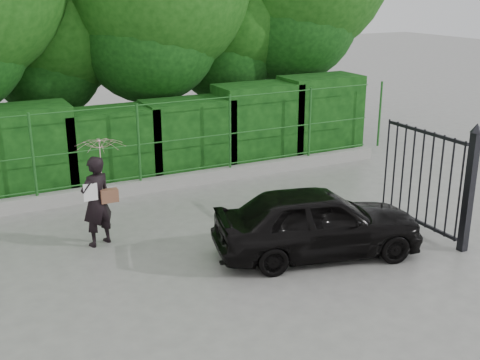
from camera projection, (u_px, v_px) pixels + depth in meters
name	position (u px, v px, depth m)	size (l,w,h in m)	color
ground	(203.00, 276.00, 9.96)	(80.00, 80.00, 0.00)	gray
kerb	(124.00, 189.00, 13.72)	(14.00, 0.25, 0.30)	#9E9E99
fence	(131.00, 143.00, 13.49)	(14.13, 0.06, 1.80)	#1F5B1F
hedge	(112.00, 142.00, 14.32)	(14.20, 1.20, 2.21)	black
gate	(449.00, 181.00, 10.96)	(0.22, 2.33, 2.36)	black
woman	(99.00, 176.00, 10.84)	(0.96, 0.92, 2.01)	black
car	(318.00, 222.00, 10.58)	(1.48, 3.67, 1.25)	black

